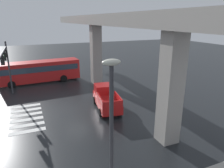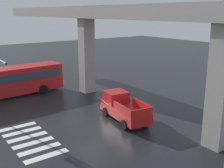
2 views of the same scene
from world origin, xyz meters
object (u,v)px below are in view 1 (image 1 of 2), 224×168
at_px(pickup_truck, 106,98).
at_px(city_bus, 40,70).
at_px(street_lamp_near_corner, 111,129).
at_px(traffic_signal_mast, 6,60).

bearing_deg(pickup_truck, city_bus, -155.88).
bearing_deg(pickup_truck, street_lamp_near_corner, -19.97).
xyz_separation_m(city_bus, traffic_signal_mast, (6.26, -3.51, 2.84)).
xyz_separation_m(city_bus, street_lamp_near_corner, (23.52, 1.13, 2.83)).
bearing_deg(pickup_truck, traffic_signal_mast, -122.64).
distance_m(pickup_truck, city_bus, 13.09).
xyz_separation_m(pickup_truck, city_bus, (-11.93, -5.34, 0.73)).
bearing_deg(traffic_signal_mast, city_bus, 150.69).
bearing_deg(city_bus, traffic_signal_mast, -29.31).
height_order(city_bus, traffic_signal_mast, traffic_signal_mast).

